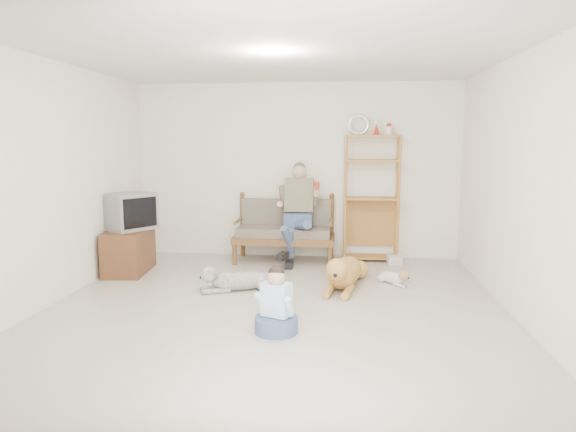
# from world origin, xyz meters

# --- Properties ---
(floor) EXTENTS (5.50, 5.50, 0.00)m
(floor) POSITION_xyz_m (0.00, 0.00, 0.00)
(floor) COLOR beige
(floor) RESTS_ON ground
(ceiling) EXTENTS (5.50, 5.50, 0.00)m
(ceiling) POSITION_xyz_m (0.00, 0.00, 2.70)
(ceiling) COLOR silver
(ceiling) RESTS_ON ground
(wall_back) EXTENTS (5.00, 0.00, 5.00)m
(wall_back) POSITION_xyz_m (0.00, 2.75, 1.35)
(wall_back) COLOR white
(wall_back) RESTS_ON ground
(wall_front) EXTENTS (5.00, 0.00, 5.00)m
(wall_front) POSITION_xyz_m (0.00, -2.75, 1.35)
(wall_front) COLOR white
(wall_front) RESTS_ON ground
(wall_left) EXTENTS (0.00, 5.50, 5.50)m
(wall_left) POSITION_xyz_m (-2.50, 0.00, 1.35)
(wall_left) COLOR white
(wall_left) RESTS_ON ground
(wall_right) EXTENTS (0.00, 5.50, 5.50)m
(wall_right) POSITION_xyz_m (2.50, 0.00, 1.35)
(wall_right) COLOR white
(wall_right) RESTS_ON ground
(loveseat) EXTENTS (1.51, 0.72, 0.95)m
(loveseat) POSITION_xyz_m (-0.15, 2.39, 0.49)
(loveseat) COLOR brown
(loveseat) RESTS_ON ground
(man) EXTENTS (0.57, 0.81, 1.31)m
(man) POSITION_xyz_m (0.04, 2.20, 0.69)
(man) COLOR #465D81
(man) RESTS_ON loveseat
(etagere) EXTENTS (0.85, 0.37, 2.21)m
(etagere) POSITION_xyz_m (1.15, 2.55, 0.98)
(etagere) COLOR #A86934
(etagere) RESTS_ON ground
(book_stack) EXTENTS (0.22, 0.17, 0.13)m
(book_stack) POSITION_xyz_m (1.50, 2.31, 0.07)
(book_stack) COLOR silver
(book_stack) RESTS_ON ground
(tv_stand) EXTENTS (0.58, 0.94, 0.60)m
(tv_stand) POSITION_xyz_m (-2.23, 1.46, 0.30)
(tv_stand) COLOR #5A311D
(tv_stand) RESTS_ON ground
(crt_tv) EXTENTS (0.74, 0.77, 0.50)m
(crt_tv) POSITION_xyz_m (-2.19, 1.49, 0.85)
(crt_tv) COLOR slate
(crt_tv) RESTS_ON tv_stand
(wall_outlet) EXTENTS (0.12, 0.02, 0.08)m
(wall_outlet) POSITION_xyz_m (-1.25, 2.73, 0.30)
(wall_outlet) COLOR white
(wall_outlet) RESTS_ON ground
(golden_retriever) EXTENTS (0.55, 1.51, 0.46)m
(golden_retriever) POSITION_xyz_m (0.74, 1.03, 0.19)
(golden_retriever) COLOR gold
(golden_retriever) RESTS_ON ground
(shaggy_dog) EXTENTS (1.01, 0.54, 0.32)m
(shaggy_dog) POSITION_xyz_m (-0.58, 0.73, 0.13)
(shaggy_dog) COLOR white
(shaggy_dog) RESTS_ON ground
(terrier) EXTENTS (0.43, 0.46, 0.22)m
(terrier) POSITION_xyz_m (1.40, 1.20, 0.09)
(terrier) COLOR white
(terrier) RESTS_ON ground
(child) EXTENTS (0.41, 0.41, 0.65)m
(child) POSITION_xyz_m (0.10, -0.59, 0.23)
(child) COLOR #465D81
(child) RESTS_ON ground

